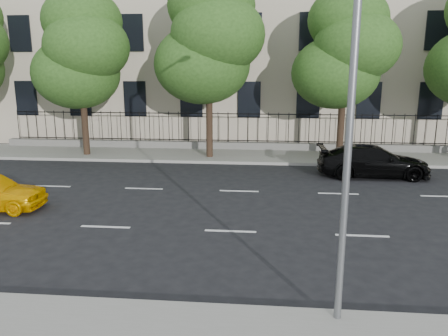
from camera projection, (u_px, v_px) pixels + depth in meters
The scene contains 10 objects.
ground at pixel (223, 267), 11.13m from camera, with size 120.00×120.00×0.00m, color black.
far_sidewalk at pixel (246, 156), 24.68m from camera, with size 60.00×4.00×0.15m, color gray.
lane_markings at pixel (235, 208), 15.73m from camera, with size 49.60×4.62×0.01m, color silver, non-canonical shape.
masonry_building at pixel (253, 9), 31.33m from camera, with size 34.60×12.11×18.50m.
iron_fence at pixel (248, 141), 26.20m from camera, with size 30.00×0.50×2.20m.
street_light at pixel (348, 58), 8.02m from camera, with size 0.25×3.32×8.05m.
tree_b at pixel (82, 50), 23.57m from camera, with size 5.53×5.12×8.97m.
tree_c at pixel (210, 39), 22.81m from camera, with size 5.89×5.50×9.80m.
tree_d at pixel (346, 50), 22.30m from camera, with size 5.34×4.94×8.84m.
black_sedan at pixel (373, 161), 20.13m from camera, with size 2.06×5.06×1.47m, color black.
Camera 1 is at (0.99, -10.21, 4.99)m, focal length 35.00 mm.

